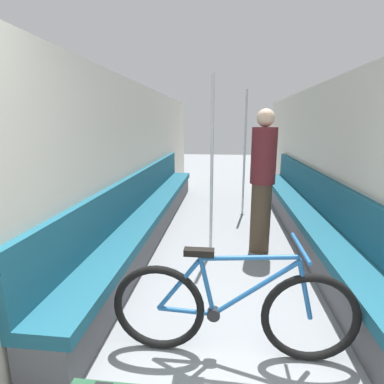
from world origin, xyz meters
The scene contains 8 objects.
wall_left centered at (-1.35, 3.50, 1.08)m, with size 0.10×10.21×2.15m, color beige.
wall_right centered at (1.35, 3.50, 1.08)m, with size 0.10×10.21×2.15m, color beige.
bench_seat_row_left centered at (-1.12, 3.62, 0.30)m, with size 0.43×5.65×0.91m.
bench_seat_row_right centered at (1.12, 3.62, 0.30)m, with size 0.43×5.65×0.91m.
bicycle centered at (0.03, 1.27, 0.35)m, with size 1.67×0.46×0.84m.
grab_pole_near centered at (-0.19, 2.94, 1.04)m, with size 0.08×0.08×2.13m.
grab_pole_far centered at (0.29, 4.63, 1.04)m, with size 0.08×0.08×2.13m.
passenger_standing centered at (0.42, 3.08, 0.91)m, with size 0.30×0.30×1.75m.
Camera 1 is at (-0.04, -0.55, 1.59)m, focal length 28.00 mm.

